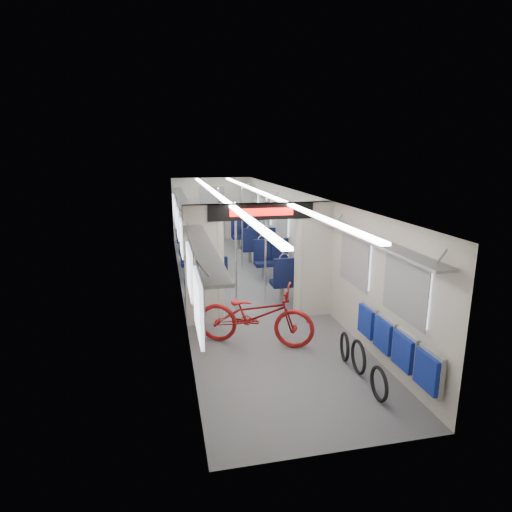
{
  "coord_description": "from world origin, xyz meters",
  "views": [
    {
      "loc": [
        -1.78,
        -9.8,
        3.26
      ],
      "look_at": [
        0.05,
        -1.39,
        1.13
      ],
      "focal_mm": 30.0,
      "sensor_mm": 36.0,
      "label": 1
    }
  ],
  "objects_px": {
    "bicycle": "(255,315)",
    "seat_bay_far_left": "(193,241)",
    "stanchion_far_right": "(242,229)",
    "seat_bay_near_left": "(202,266)",
    "bike_hoop_a": "(379,385)",
    "bike_hoop_b": "(358,359)",
    "stanchion_near_left": "(236,260)",
    "stanchion_near_right": "(266,252)",
    "flip_bench": "(394,343)",
    "seat_bay_far_right": "(252,237)",
    "bike_hoop_c": "(345,348)",
    "seat_bay_near_right": "(281,266)",
    "stanchion_far_left": "(219,230)"
  },
  "relations": [
    {
      "from": "bike_hoop_b",
      "to": "bicycle",
      "type": "bearing_deg",
      "value": 134.66
    },
    {
      "from": "flip_bench",
      "to": "bike_hoop_b",
      "type": "relative_size",
      "value": 4.08
    },
    {
      "from": "stanchion_near_right",
      "to": "stanchion_far_left",
      "type": "xyz_separation_m",
      "value": [
        -0.62,
        2.82,
        0.0
      ]
    },
    {
      "from": "stanchion_near_left",
      "to": "stanchion_far_right",
      "type": "height_order",
      "value": "same"
    },
    {
      "from": "seat_bay_far_right",
      "to": "stanchion_near_left",
      "type": "distance_m",
      "value": 5.23
    },
    {
      "from": "flip_bench",
      "to": "seat_bay_far_left",
      "type": "distance_m",
      "value": 8.27
    },
    {
      "from": "seat_bay_far_left",
      "to": "stanchion_near_left",
      "type": "distance_m",
      "value": 4.99
    },
    {
      "from": "seat_bay_far_right",
      "to": "stanchion_near_right",
      "type": "height_order",
      "value": "stanchion_near_right"
    },
    {
      "from": "stanchion_far_right",
      "to": "seat_bay_near_left",
      "type": "bearing_deg",
      "value": -131.31
    },
    {
      "from": "stanchion_far_left",
      "to": "stanchion_far_right",
      "type": "xyz_separation_m",
      "value": [
        0.62,
        -0.05,
        0.0
      ]
    },
    {
      "from": "bike_hoop_c",
      "to": "seat_bay_far_right",
      "type": "height_order",
      "value": "seat_bay_far_right"
    },
    {
      "from": "stanchion_near_right",
      "to": "seat_bay_far_right",
      "type": "bearing_deg",
      "value": 82.08
    },
    {
      "from": "seat_bay_near_right",
      "to": "stanchion_far_right",
      "type": "bearing_deg",
      "value": 108.98
    },
    {
      "from": "flip_bench",
      "to": "stanchion_near_left",
      "type": "distance_m",
      "value": 3.55
    },
    {
      "from": "stanchion_far_left",
      "to": "seat_bay_near_right",
      "type": "bearing_deg",
      "value": -56.36
    },
    {
      "from": "bicycle",
      "to": "bike_hoop_c",
      "type": "distance_m",
      "value": 1.57
    },
    {
      "from": "bike_hoop_a",
      "to": "seat_bay_near_left",
      "type": "height_order",
      "value": "seat_bay_near_left"
    },
    {
      "from": "flip_bench",
      "to": "bike_hoop_c",
      "type": "distance_m",
      "value": 0.91
    },
    {
      "from": "seat_bay_near_left",
      "to": "stanchion_near_right",
      "type": "height_order",
      "value": "stanchion_near_right"
    },
    {
      "from": "bike_hoop_a",
      "to": "seat_bay_far_left",
      "type": "distance_m",
      "value": 8.59
    },
    {
      "from": "seat_bay_near_right",
      "to": "seat_bay_far_right",
      "type": "relative_size",
      "value": 0.93
    },
    {
      "from": "bicycle",
      "to": "seat_bay_near_left",
      "type": "bearing_deg",
      "value": 34.23
    },
    {
      "from": "flip_bench",
      "to": "seat_bay_near_left",
      "type": "distance_m",
      "value": 5.41
    },
    {
      "from": "seat_bay_far_right",
      "to": "stanchion_far_right",
      "type": "bearing_deg",
      "value": -109.96
    },
    {
      "from": "bike_hoop_a",
      "to": "bike_hoop_b",
      "type": "relative_size",
      "value": 0.91
    },
    {
      "from": "bike_hoop_a",
      "to": "seat_bay_near_right",
      "type": "bearing_deg",
      "value": 89.71
    },
    {
      "from": "stanchion_far_left",
      "to": "bike_hoop_b",
      "type": "bearing_deg",
      "value": -78.23
    },
    {
      "from": "bike_hoop_a",
      "to": "bike_hoop_b",
      "type": "xyz_separation_m",
      "value": [
        0.05,
        0.72,
        0.02
      ]
    },
    {
      "from": "bicycle",
      "to": "seat_bay_far_left",
      "type": "xyz_separation_m",
      "value": [
        -0.6,
        6.35,
        0.02
      ]
    },
    {
      "from": "bike_hoop_c",
      "to": "stanchion_far_left",
      "type": "bearing_deg",
      "value": 102.3
    },
    {
      "from": "stanchion_near_left",
      "to": "stanchion_near_right",
      "type": "relative_size",
      "value": 1.0
    },
    {
      "from": "bike_hoop_b",
      "to": "seat_bay_far_left",
      "type": "bearing_deg",
      "value": 103.87
    },
    {
      "from": "flip_bench",
      "to": "seat_bay_far_left",
      "type": "height_order",
      "value": "seat_bay_far_left"
    },
    {
      "from": "bike_hoop_c",
      "to": "seat_bay_far_left",
      "type": "distance_m",
      "value": 7.48
    },
    {
      "from": "seat_bay_far_right",
      "to": "stanchion_far_left",
      "type": "bearing_deg",
      "value": -126.55
    },
    {
      "from": "bike_hoop_a",
      "to": "bike_hoop_c",
      "type": "xyz_separation_m",
      "value": [
        0.01,
        1.14,
        -0.0
      ]
    },
    {
      "from": "bike_hoop_a",
      "to": "seat_bay_near_left",
      "type": "xyz_separation_m",
      "value": [
        -1.85,
        5.34,
        0.34
      ]
    },
    {
      "from": "seat_bay_near_right",
      "to": "bike_hoop_c",
      "type": "bearing_deg",
      "value": -90.2
    },
    {
      "from": "bike_hoop_a",
      "to": "stanchion_near_left",
      "type": "xyz_separation_m",
      "value": [
        -1.33,
        3.46,
        0.94
      ]
    },
    {
      "from": "bicycle",
      "to": "seat_bay_near_right",
      "type": "xyz_separation_m",
      "value": [
        1.27,
        2.9,
        0.02
      ]
    },
    {
      "from": "seat_bay_far_left",
      "to": "seat_bay_far_right",
      "type": "bearing_deg",
      "value": 3.04
    },
    {
      "from": "bicycle",
      "to": "seat_bay_far_left",
      "type": "height_order",
      "value": "seat_bay_far_left"
    },
    {
      "from": "bike_hoop_b",
      "to": "seat_bay_near_left",
      "type": "xyz_separation_m",
      "value": [
        -1.89,
        4.61,
        0.32
      ]
    },
    {
      "from": "seat_bay_near_left",
      "to": "seat_bay_far_right",
      "type": "xyz_separation_m",
      "value": [
        1.87,
        3.14,
        0.02
      ]
    },
    {
      "from": "seat_bay_far_right",
      "to": "bike_hoop_c",
      "type": "bearing_deg",
      "value": -90.1
    },
    {
      "from": "seat_bay_near_right",
      "to": "stanchion_near_left",
      "type": "bearing_deg",
      "value": -132.64
    },
    {
      "from": "stanchion_near_left",
      "to": "flip_bench",
      "type": "bearing_deg",
      "value": -59.62
    },
    {
      "from": "flip_bench",
      "to": "seat_bay_far_right",
      "type": "distance_m",
      "value": 8.06
    },
    {
      "from": "stanchion_near_right",
      "to": "bicycle",
      "type": "bearing_deg",
      "value": -108.3
    },
    {
      "from": "bike_hoop_c",
      "to": "stanchion_far_right",
      "type": "height_order",
      "value": "stanchion_far_right"
    }
  ]
}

